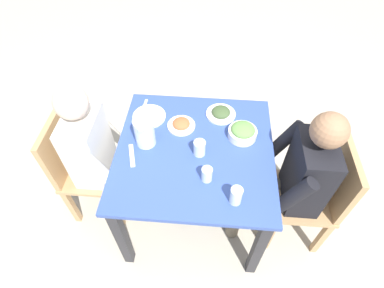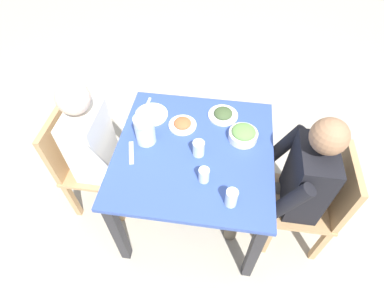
# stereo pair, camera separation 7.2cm
# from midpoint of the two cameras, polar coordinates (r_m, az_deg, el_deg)

# --- Properties ---
(ground_plane) EXTENTS (8.00, 8.00, 0.00)m
(ground_plane) POSITION_cam_midpoint_polar(r_m,az_deg,el_deg) (2.45, -0.45, -12.13)
(ground_plane) COLOR #B7AD99
(dining_table) EXTENTS (0.95, 0.95, 0.74)m
(dining_table) POSITION_cam_midpoint_polar(r_m,az_deg,el_deg) (1.92, -0.56, -3.27)
(dining_table) COLOR #334C99
(dining_table) RESTS_ON ground_plane
(chair_near) EXTENTS (0.40, 0.40, 0.86)m
(chair_near) POSITION_cam_midpoint_polar(r_m,az_deg,el_deg) (2.10, 21.40, -8.59)
(chair_near) COLOR tan
(chair_near) RESTS_ON ground_plane
(chair_far) EXTENTS (0.40, 0.40, 0.86)m
(chair_far) POSITION_cam_midpoint_polar(r_m,az_deg,el_deg) (2.23, -21.07, -3.71)
(chair_far) COLOR tan
(chair_far) RESTS_ON ground_plane
(diner_near) EXTENTS (0.48, 0.53, 1.15)m
(diner_near) POSITION_cam_midpoint_polar(r_m,az_deg,el_deg) (1.93, 16.83, -6.16)
(diner_near) COLOR black
(diner_near) RESTS_ON ground_plane
(diner_far) EXTENTS (0.48, 0.53, 1.15)m
(diner_far) POSITION_cam_midpoint_polar(r_m,az_deg,el_deg) (2.05, -16.99, -1.76)
(diner_far) COLOR silver
(diner_far) RESTS_ON ground_plane
(water_pitcher) EXTENTS (0.16, 0.12, 0.19)m
(water_pitcher) POSITION_cam_midpoint_polar(r_m,az_deg,el_deg) (1.82, -10.00, 2.26)
(water_pitcher) COLOR silver
(water_pitcher) RESTS_ON dining_table
(salad_bowl) EXTENTS (0.18, 0.18, 0.09)m
(salad_bowl) POSITION_cam_midpoint_polar(r_m,az_deg,el_deg) (1.88, 8.40, 2.24)
(salad_bowl) COLOR white
(salad_bowl) RESTS_ON dining_table
(plate_dolmas) EXTENTS (0.20, 0.20, 0.05)m
(plate_dolmas) POSITION_cam_midpoint_polar(r_m,az_deg,el_deg) (2.02, 4.43, 5.82)
(plate_dolmas) COLOR white
(plate_dolmas) RESTS_ON dining_table
(plate_yoghurt) EXTENTS (0.22, 0.22, 0.05)m
(plate_yoghurt) POSITION_cam_midpoint_polar(r_m,az_deg,el_deg) (2.03, -9.06, 5.35)
(plate_yoghurt) COLOR white
(plate_yoghurt) RESTS_ON dining_table
(plate_rice_curry) EXTENTS (0.18, 0.18, 0.05)m
(plate_rice_curry) POSITION_cam_midpoint_polar(r_m,az_deg,el_deg) (1.94, -3.08, 3.67)
(plate_rice_curry) COLOR white
(plate_rice_curry) RESTS_ON dining_table
(water_glass_by_pitcher) EXTENTS (0.06, 0.06, 0.11)m
(water_glass_by_pitcher) POSITION_cam_midpoint_polar(r_m,az_deg,el_deg) (1.59, 6.96, -9.62)
(water_glass_by_pitcher) COLOR silver
(water_glass_by_pitcher) RESTS_ON dining_table
(water_glass_center) EXTENTS (0.06, 0.06, 0.09)m
(water_glass_center) POSITION_cam_midpoint_polar(r_m,az_deg,el_deg) (1.66, 1.57, -5.73)
(water_glass_center) COLOR silver
(water_glass_center) RESTS_ON dining_table
(water_glass_far_left) EXTENTS (0.07, 0.07, 0.10)m
(water_glass_far_left) POSITION_cam_midpoint_polar(r_m,az_deg,el_deg) (1.77, 0.25, -0.77)
(water_glass_far_left) COLOR silver
(water_glass_far_left) RESTS_ON dining_table
(fork_near) EXTENTS (0.17, 0.07, 0.01)m
(fork_near) POSITION_cam_midpoint_polar(r_m,az_deg,el_deg) (1.83, -12.30, -2.15)
(fork_near) COLOR silver
(fork_near) RESTS_ON dining_table
(knife_near) EXTENTS (0.19, 0.03, 0.01)m
(knife_near) POSITION_cam_midpoint_polar(r_m,az_deg,el_deg) (2.10, -10.08, 6.49)
(knife_near) COLOR silver
(knife_near) RESTS_ON dining_table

